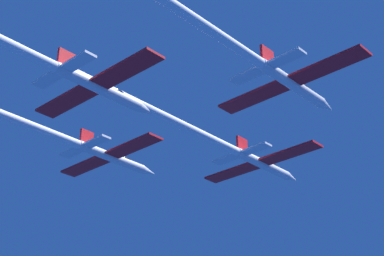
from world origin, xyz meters
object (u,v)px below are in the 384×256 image
Objects in this scene: jet_lead at (220,143)px; jet_right_wing at (231,43)px; jet_left_wing at (45,131)px; jet_slot at (23,51)px.

jet_lead is 0.92× the size of jet_right_wing.
jet_left_wing is 1.02× the size of jet_right_wing.
jet_slot is (0.17, -28.94, -0.41)m from jet_lead.
jet_lead is 0.90× the size of jet_left_wing.
jet_slot is at bearing -89.66° from jet_lead.
jet_slot is (14.37, -12.49, -0.93)m from jet_left_wing.
jet_lead is at bearing 49.22° from jet_left_wing.
jet_lead is 21.74m from jet_left_wing.
jet_right_wing reaches higher than jet_left_wing.
jet_lead is 28.95m from jet_slot.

